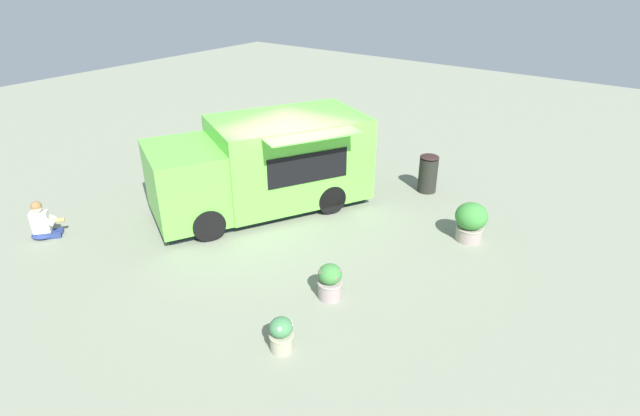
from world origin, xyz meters
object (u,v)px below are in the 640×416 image
object	(u,v)px
person_customer	(42,223)
food_truck	(264,167)
planter_flowering_near	(281,334)
planter_flowering_far	(330,281)
planter_flowering_side	(471,221)
trash_bin	(428,173)

from	to	relation	value
person_customer	food_truck	bearing A→B (deg)	144.62
planter_flowering_near	planter_flowering_far	bearing A→B (deg)	-172.88
food_truck	planter_flowering_far	size ratio (longest dim) A/B	8.09
person_customer	planter_flowering_far	xyz separation A→B (m)	(-2.03, 6.44, -0.01)
planter_flowering_side	trash_bin	size ratio (longest dim) A/B	0.86
planter_flowering_side	trash_bin	world-z (taller)	trash_bin
food_truck	trash_bin	world-z (taller)	food_truck
planter_flowering_side	trash_bin	distance (m)	2.64
planter_flowering_side	planter_flowering_far	bearing A→B (deg)	-18.98
food_truck	planter_flowering_near	size ratio (longest dim) A/B	9.25
food_truck	planter_flowering_far	bearing A→B (deg)	59.05
planter_flowering_near	food_truck	bearing A→B (deg)	-134.91
food_truck	planter_flowering_near	bearing A→B (deg)	45.09
planter_flowering_far	trash_bin	world-z (taller)	trash_bin
food_truck	planter_flowering_near	world-z (taller)	food_truck
trash_bin	person_customer	bearing A→B (deg)	-37.81
food_truck	person_customer	distance (m)	5.12
planter_flowering_far	food_truck	bearing A→B (deg)	-120.95
person_customer	planter_flowering_near	world-z (taller)	person_customer
trash_bin	planter_flowering_side	bearing A→B (deg)	46.56
planter_flowering_near	planter_flowering_far	xyz separation A→B (m)	(-1.59, -0.20, 0.04)
planter_flowering_side	person_customer	bearing A→B (deg)	-53.84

